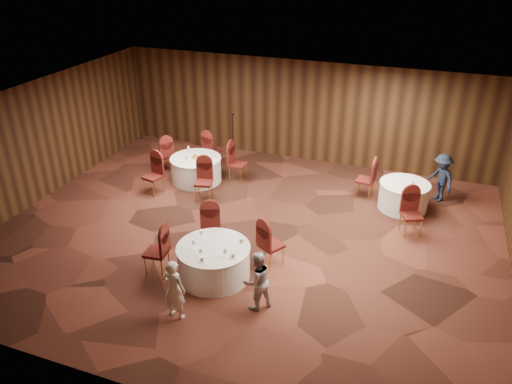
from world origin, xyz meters
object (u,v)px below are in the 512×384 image
(woman_a, at_px, (174,289))
(woman_b, at_px, (257,281))
(table_left, at_px, (196,169))
(table_right, at_px, (403,196))
(table_main, at_px, (214,261))
(man_c, at_px, (441,178))
(mic_stand, at_px, (233,149))

(woman_a, height_order, woman_b, woman_a)
(table_left, xyz_separation_m, woman_a, (2.30, -5.52, 0.27))
(table_left, relative_size, table_right, 1.14)
(woman_a, bearing_deg, table_main, -90.82)
(table_main, height_order, man_c, man_c)
(table_right, bearing_deg, table_left, -176.18)
(table_left, height_order, man_c, man_c)
(table_right, distance_m, man_c, 1.24)
(man_c, bearing_deg, woman_b, -68.34)
(table_left, bearing_deg, woman_a, -67.37)
(table_main, distance_m, table_left, 4.78)
(woman_a, distance_m, woman_b, 1.58)
(table_left, height_order, table_right, same)
(woman_a, bearing_deg, man_c, -118.41)
(table_right, bearing_deg, man_c, 43.18)
(mic_stand, bearing_deg, woman_b, -63.55)
(woman_b, bearing_deg, mic_stand, -112.24)
(table_right, relative_size, woman_b, 1.04)
(man_c, bearing_deg, table_right, -87.20)
(table_left, distance_m, woman_b, 5.97)
(woman_b, height_order, man_c, man_c)
(table_main, xyz_separation_m, table_right, (3.48, 4.50, -0.00))
(woman_a, relative_size, man_c, 0.94)
(table_left, bearing_deg, woman_b, -52.19)
(mic_stand, bearing_deg, woman_a, -76.00)
(woman_b, bearing_deg, woman_a, -18.08)
(table_right, height_order, woman_b, woman_b)
(table_right, bearing_deg, mic_stand, 167.78)
(woman_a, height_order, man_c, man_c)
(table_right, relative_size, man_c, 0.96)
(woman_a, relative_size, woman_b, 1.02)
(table_left, height_order, mic_stand, mic_stand)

